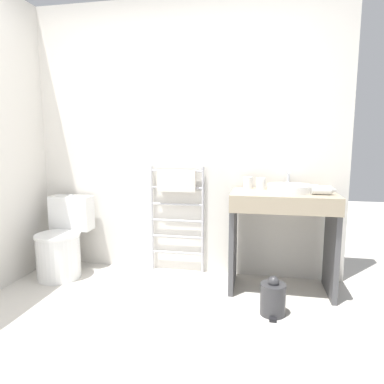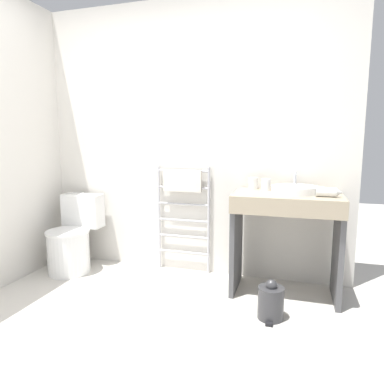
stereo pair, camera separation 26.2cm
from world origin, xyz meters
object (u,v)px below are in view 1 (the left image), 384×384
at_px(towel_radiator, 177,198).
at_px(trash_bin, 273,298).
at_px(toilet, 62,244).
at_px(sink_basin, 290,188).
at_px(cup_near_edge, 261,184).
at_px(hair_dryer, 322,190).
at_px(cup_near_wall, 248,182).

bearing_deg(towel_radiator, trash_bin, -37.57).
relative_size(toilet, towel_radiator, 0.72).
height_order(toilet, sink_basin, sink_basin).
bearing_deg(cup_near_edge, trash_bin, -79.69).
height_order(toilet, towel_radiator, towel_radiator).
xyz_separation_m(sink_basin, cup_near_edge, (-0.23, 0.10, 0.02)).
bearing_deg(towel_radiator, hair_dryer, -13.36).
height_order(towel_radiator, cup_near_edge, towel_radiator).
xyz_separation_m(cup_near_wall, cup_near_edge, (0.11, -0.05, -0.00)).
distance_m(cup_near_wall, hair_dryer, 0.63).
height_order(sink_basin, hair_dryer, hair_dryer).
bearing_deg(towel_radiator, sink_basin, -10.84).
distance_m(toilet, towel_radiator, 1.15).
distance_m(towel_radiator, sink_basin, 1.03).
xyz_separation_m(toilet, sink_basin, (2.04, 0.09, 0.57)).
xyz_separation_m(toilet, cup_near_wall, (1.69, 0.24, 0.59)).
xyz_separation_m(towel_radiator, cup_near_edge, (0.77, -0.10, 0.16)).
bearing_deg(trash_bin, cup_near_edge, 100.31).
height_order(sink_basin, cup_near_edge, cup_near_edge).
xyz_separation_m(cup_near_wall, hair_dryer, (0.58, -0.25, -0.01)).
bearing_deg(sink_basin, toilet, -177.47).
distance_m(sink_basin, cup_near_edge, 0.25).
bearing_deg(cup_near_wall, towel_radiator, 176.06).
xyz_separation_m(toilet, hair_dryer, (2.27, -0.01, 0.57)).
distance_m(sink_basin, cup_near_wall, 0.38).
height_order(hair_dryer, trash_bin, hair_dryer).
relative_size(cup_near_wall, hair_dryer, 0.52).
xyz_separation_m(towel_radiator, trash_bin, (0.88, -0.67, -0.60)).
bearing_deg(cup_near_edge, toilet, -174.10).
bearing_deg(cup_near_edge, towel_radiator, 172.90).
relative_size(sink_basin, hair_dryer, 1.91).
xyz_separation_m(towel_radiator, hair_dryer, (1.24, -0.29, 0.15)).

